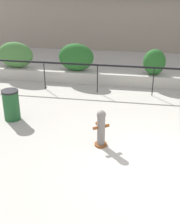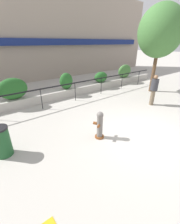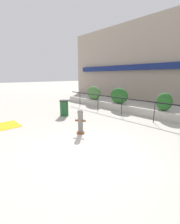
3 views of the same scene
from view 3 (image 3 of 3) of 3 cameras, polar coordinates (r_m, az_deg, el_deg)
name	(u,v)px [view 3 (image 3 of 3)]	position (r m, az deg, el deg)	size (l,w,h in m)	color
ground_plane	(86,152)	(5.20, -1.36, -15.06)	(120.00, 120.00, 0.00)	#B2ADA3
planter_wall_low	(162,115)	(9.89, 25.77, -0.91)	(18.00, 0.70, 0.50)	#B7B2A8
fence_railing_segment	(155,104)	(8.74, 23.56, 2.72)	(15.00, 0.05, 1.15)	black
hedge_bush_0	(94,93)	(13.05, 1.38, 7.27)	(1.58, 0.60, 1.12)	#427538
hedge_bush_1	(119,96)	(11.28, 10.95, 6.12)	(1.50, 0.69, 1.15)	#235B23
hedge_bush_2	(164,102)	(9.74, 26.40, 3.49)	(0.91, 0.63, 1.05)	#235B23
fire_hydrant	(80,121)	(6.59, -3.65, -3.57)	(0.49, 0.49, 1.08)	brown
tactile_warning_pad	(3,126)	(8.85, -30.17, -4.64)	(1.44, 1.44, 0.01)	gold
trash_bin	(64,108)	(9.69, -9.82, 1.55)	(0.55, 0.55, 1.01)	#1E5128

